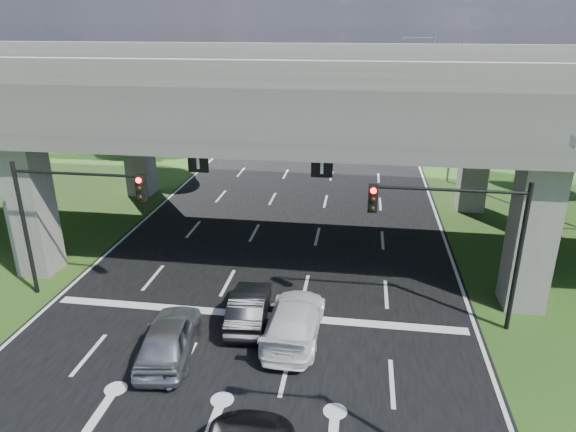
% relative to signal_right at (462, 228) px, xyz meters
% --- Properties ---
extents(ground, '(160.00, 160.00, 0.00)m').
position_rel_signal_right_xyz_m(ground, '(-7.82, -3.94, -4.19)').
color(ground, '#1B4115').
rests_on(ground, ground).
extents(road, '(18.00, 120.00, 0.03)m').
position_rel_signal_right_xyz_m(road, '(-7.82, 6.06, -4.17)').
color(road, black).
rests_on(road, ground).
extents(overpass, '(80.00, 15.00, 10.00)m').
position_rel_signal_right_xyz_m(overpass, '(-7.82, 8.06, 3.73)').
color(overpass, '#3E3B38').
rests_on(overpass, ground).
extents(warehouse, '(20.00, 10.00, 4.00)m').
position_rel_signal_right_xyz_m(warehouse, '(-33.82, 31.06, -2.19)').
color(warehouse, '#9E9E99').
rests_on(warehouse, ground).
extents(signal_right, '(5.76, 0.54, 6.00)m').
position_rel_signal_right_xyz_m(signal_right, '(0.00, 0.00, 0.00)').
color(signal_right, black).
rests_on(signal_right, ground).
extents(signal_left, '(5.76, 0.54, 6.00)m').
position_rel_signal_right_xyz_m(signal_left, '(-15.65, 0.00, 0.00)').
color(signal_left, black).
rests_on(signal_left, ground).
extents(streetlight_far, '(3.38, 0.25, 10.00)m').
position_rel_signal_right_xyz_m(streetlight_far, '(2.27, 20.06, 1.66)').
color(streetlight_far, gray).
rests_on(streetlight_far, ground).
extents(streetlight_beyond, '(3.38, 0.25, 10.00)m').
position_rel_signal_right_xyz_m(streetlight_beyond, '(2.27, 36.06, 1.66)').
color(streetlight_beyond, gray).
rests_on(streetlight_beyond, ground).
extents(tree_left_near, '(4.50, 4.50, 7.80)m').
position_rel_signal_right_xyz_m(tree_left_near, '(-21.78, 22.06, 0.63)').
color(tree_left_near, black).
rests_on(tree_left_near, ground).
extents(tree_left_mid, '(3.91, 3.90, 6.76)m').
position_rel_signal_right_xyz_m(tree_left_mid, '(-24.78, 30.06, -0.01)').
color(tree_left_mid, black).
rests_on(tree_left_mid, ground).
extents(tree_left_far, '(4.80, 4.80, 8.32)m').
position_rel_signal_right_xyz_m(tree_left_far, '(-20.78, 38.06, 0.95)').
color(tree_left_far, black).
rests_on(tree_left_far, ground).
extents(tree_right_near, '(4.20, 4.20, 7.28)m').
position_rel_signal_right_xyz_m(tree_right_near, '(5.22, 24.06, 0.31)').
color(tree_right_near, black).
rests_on(tree_right_near, ground).
extents(tree_right_mid, '(3.91, 3.90, 6.76)m').
position_rel_signal_right_xyz_m(tree_right_mid, '(8.22, 32.06, -0.01)').
color(tree_right_mid, black).
rests_on(tree_right_mid, ground).
extents(tree_right_far, '(4.50, 4.50, 7.80)m').
position_rel_signal_right_xyz_m(tree_right_far, '(4.22, 40.06, 0.63)').
color(tree_right_far, black).
rests_on(tree_right_far, ground).
extents(car_silver, '(2.34, 4.61, 1.51)m').
position_rel_signal_right_xyz_m(car_silver, '(-10.28, -3.54, -3.40)').
color(car_silver, '#ABADB3').
rests_on(car_silver, road).
extents(car_dark, '(1.75, 4.16, 1.34)m').
position_rel_signal_right_xyz_m(car_dark, '(-7.94, -0.94, -3.49)').
color(car_dark, black).
rests_on(car_dark, road).
extents(car_white, '(2.13, 4.99, 1.43)m').
position_rel_signal_right_xyz_m(car_white, '(-6.02, -1.74, -3.44)').
color(car_white, white).
rests_on(car_white, road).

